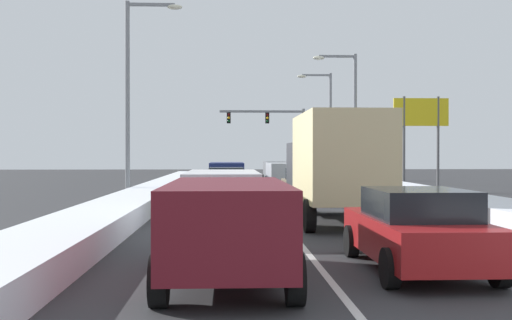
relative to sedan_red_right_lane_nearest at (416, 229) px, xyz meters
The scene contains 19 objects.
ground_plane 13.09m from the sedan_red_right_lane_nearest, 97.64° to the left, with size 130.78×130.78×0.00m, color #333335.
lane_stripe_between_right_lane_and_center_lane 18.08m from the sedan_red_right_lane_nearest, 95.52° to the left, with size 0.14×55.33×0.01m, color silver.
snow_bank_right_shoulder 18.33m from the sedan_red_right_lane_nearest, 78.79° to the left, with size 2.01×55.33×0.90m, color white.
snow_bank_left_shoulder 19.31m from the sedan_red_right_lane_nearest, 111.38° to the left, with size 1.97×55.33×0.62m, color white.
sedan_red_right_lane_nearest is the anchor object (origin of this frame).
box_truck_right_lane_second 8.14m from the sedan_red_right_lane_nearest, 90.78° to the left, with size 2.53×7.20×3.36m.
sedan_tan_right_lane_third 16.61m from the sedan_red_right_lane_nearest, 89.92° to the left, with size 2.00×4.50×1.51m.
suv_silver_right_lane_fourth 23.49m from the sedan_red_right_lane_nearest, 90.57° to the left, with size 2.16×4.90×1.67m.
suv_gray_right_lane_fifth 30.48m from the sedan_red_right_lane_nearest, 90.02° to the left, with size 2.16×4.90×1.67m.
suv_maroon_center_lane_nearest 3.59m from the sedan_red_right_lane_nearest, 166.25° to the right, with size 2.16×4.90×1.67m.
suv_white_center_lane_second 6.89m from the sedan_red_right_lane_nearest, 121.82° to the left, with size 2.16×4.90×1.67m.
sedan_black_center_lane_third 13.49m from the sedan_red_right_lane_nearest, 105.67° to the left, with size 2.00×4.50×1.51m.
sedan_green_center_lane_fourth 19.25m from the sedan_red_right_lane_nearest, 100.68° to the left, with size 2.00×4.50×1.51m.
suv_navy_center_lane_fifth 25.38m from the sedan_red_right_lane_nearest, 98.07° to the left, with size 2.16×4.90×1.67m.
traffic_light_gantry 43.29m from the sedan_red_right_lane_nearest, 88.90° to the left, with size 7.54×0.47×6.20m.
street_lamp_right_mid 26.13m from the sedan_red_right_lane_nearest, 81.58° to the left, with size 2.66×0.36×8.18m.
street_lamp_right_far 36.05m from the sedan_red_right_lane_nearest, 83.64° to the left, with size 2.66×0.36×8.36m.
street_lamp_left_mid 19.95m from the sedan_red_right_lane_nearest, 113.83° to the left, with size 2.66×0.36×9.28m.
roadside_sign_right 25.36m from the sedan_red_right_lane_nearest, 72.27° to the left, with size 3.20×0.16×5.50m.
Camera 1 is at (-1.72, -4.02, 2.14)m, focal length 43.29 mm.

